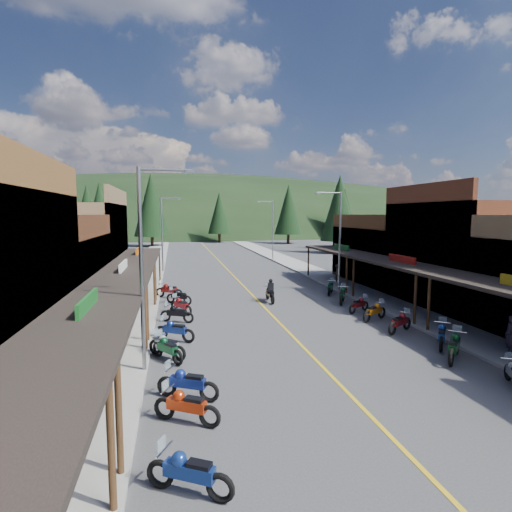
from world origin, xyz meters
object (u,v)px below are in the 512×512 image
shop_east_2 (470,254)px  pine_9 (344,213)px  bike_west_3 (186,404)px  bike_west_7 (175,329)px  pine_1 (87,209)px  bike_east_5 (442,334)px  bike_east_9 (342,294)px  bike_east_6 (400,321)px  bike_west_4 (188,382)px  pine_8 (58,216)px  bike_west_2 (189,470)px  bike_west_10 (179,296)px  bike_east_8 (359,304)px  pedestrian_east_b (336,273)px  streetlight_3 (272,227)px  bike_west_8 (177,313)px  bike_west_9 (181,305)px  pine_7 (55,210)px  bike_east_4 (454,345)px  pine_6 (398,213)px  bike_east_7 (375,310)px  pine_4 (288,209)px  pine_10 (100,211)px  bike_west_5 (167,348)px  pedestrian_east_a (511,336)px  pine_3 (219,213)px  bike_east_10 (330,287)px  rider_on_bike (270,292)px  shop_east_3 (393,255)px  pine_11 (340,208)px  shop_west_3 (70,249)px  streetlight_0 (145,261)px  streetlight_2 (338,237)px  streetlight_1 (163,231)px  pine_2 (151,205)px

shop_east_2 → pine_9: 44.58m
bike_west_3 → bike_west_7: bike_west_7 is taller
pine_1 → bike_east_5: size_ratio=5.71×
pine_1 → bike_east_9: bearing=-65.8°
bike_east_6 → bike_west_4: bearing=-92.9°
bike_west_3 → bike_west_7: (-0.32, 8.01, 0.00)m
pine_8 → bike_west_2: 56.03m
bike_east_6 → bike_west_10: bearing=-157.8°
bike_west_2 → bike_east_5: bearing=-27.6°
bike_east_8 → pedestrian_east_b: size_ratio=1.23×
streetlight_3 → bike_west_3: 42.30m
bike_west_8 → bike_west_9: bearing=18.9°
pine_7 → bike_east_9: (37.65, -71.96, -6.59)m
bike_east_4 → bike_east_5: 1.77m
pine_7 → pine_9: bearing=-29.0°
pine_7 → pedestrian_east_b: size_ratio=8.04×
pine_6 → bike_east_6: size_ratio=5.31×
pine_1 → bike_east_7: bearing=-67.2°
bike_west_2 → pine_4: bearing=11.8°
pine_10 → bike_west_5: bearing=-77.9°
bike_east_8 → pedestrian_east_a: 9.41m
pine_7 → bike_east_5: (38.39, -81.60, -6.61)m
bike_west_4 → bike_east_4: 11.35m
pine_3 → bike_east_10: 59.22m
bike_west_10 → rider_on_bike: (6.36, -0.59, 0.10)m
pine_9 → bike_west_9: (-29.51, -41.70, -5.80)m
bike_west_8 → bike_east_10: 13.17m
shop_east_3 → shop_east_2: bearing=-89.8°
pine_11 → bike_east_8: (-14.41, -36.66, -6.64)m
shop_west_3 → streetlight_0: size_ratio=1.36×
streetlight_2 → bike_west_9: (-12.46, -4.70, -3.88)m
streetlight_1 → bike_east_4: 32.13m
bike_west_10 → bike_east_10: bike_east_10 is taller
bike_east_4 → bike_east_9: size_ratio=1.03×
bike_east_5 → bike_east_9: bearing=131.9°
streetlight_3 → bike_west_2: bearing=-106.2°
streetlight_1 → bike_west_10: size_ratio=3.90×
pedestrian_east_a → pine_11: bearing=-179.0°
pine_2 → bike_west_3: size_ratio=6.56×
pedestrian_east_a → pine_2: bearing=-149.0°
shop_west_3 → bike_west_8: size_ratio=5.38×
streetlight_1 → bike_west_10: (1.35, -15.97, -3.87)m
pine_8 → bike_west_4: size_ratio=4.58×
streetlight_0 → pine_8: 48.42m
bike_east_10 → rider_on_bike: size_ratio=0.93×
pine_1 → bike_west_7: bearing=-75.9°
bike_west_7 → pine_2: bearing=36.6°
pine_11 → pine_1: bearing=144.0°
streetlight_1 → pine_4: (24.95, 38.00, 2.78)m
bike_west_5 → streetlight_1: bearing=57.3°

